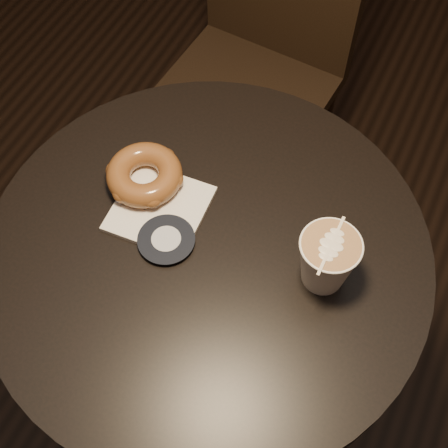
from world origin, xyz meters
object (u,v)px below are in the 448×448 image
object	(u,v)px
cafe_table	(209,300)
chair	(263,39)
latte_cup	(327,261)
pastry_bag	(160,208)
doughnut	(144,175)

from	to	relation	value
cafe_table	chair	bearing A→B (deg)	105.86
latte_cup	chair	bearing A→B (deg)	120.12
chair	pastry_bag	world-z (taller)	chair
cafe_table	doughnut	bearing A→B (deg)	156.57
pastry_bag	cafe_table	bearing A→B (deg)	-19.78
latte_cup	doughnut	bearing A→B (deg)	174.26
latte_cup	pastry_bag	bearing A→B (deg)	-179.76
cafe_table	chair	world-z (taller)	chair
doughnut	pastry_bag	bearing A→B (deg)	-37.20
pastry_bag	doughnut	bearing A→B (deg)	139.07
cafe_table	latte_cup	xyz separation A→B (m)	(0.18, 0.03, 0.25)
cafe_table	doughnut	xyz separation A→B (m)	(-0.14, 0.06, 0.23)
doughnut	chair	bearing A→B (deg)	94.32
chair	latte_cup	size ratio (longest dim) A/B	9.91
cafe_table	doughnut	world-z (taller)	doughnut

